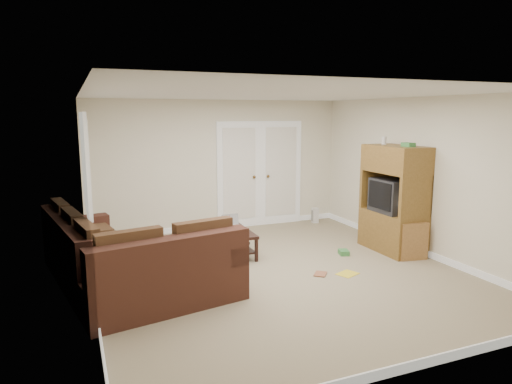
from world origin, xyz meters
name	(u,v)px	position (x,y,z in m)	size (l,w,h in m)	color
floor	(279,273)	(0.00, 0.00, 0.00)	(5.50, 5.50, 0.00)	gray
ceiling	(280,94)	(0.00, 0.00, 2.50)	(5.00, 5.50, 0.02)	silver
wall_left	(87,199)	(-2.50, 0.00, 1.25)	(0.02, 5.50, 2.50)	silver
wall_right	(422,177)	(2.50, 0.00, 1.25)	(0.02, 5.50, 2.50)	silver
wall_back	(219,165)	(0.00, 2.75, 1.25)	(5.00, 0.02, 2.50)	silver
wall_front	(420,234)	(0.00, -2.75, 1.25)	(5.00, 0.02, 2.50)	silver
baseboards	(279,269)	(0.00, 0.00, 0.05)	(5.00, 5.50, 0.10)	silver
french_doors	(260,175)	(0.85, 2.71, 1.04)	(1.80, 0.05, 2.13)	silver
window_left	(86,165)	(-2.46, 1.00, 1.55)	(0.05, 1.92, 1.42)	silver
sectional_sofa	(122,264)	(-2.13, 0.18, 0.35)	(2.42, 3.00, 0.89)	#422319
coffee_table	(234,241)	(-0.30, 1.05, 0.22)	(0.51, 0.99, 0.67)	black
tv_armoire	(394,198)	(2.20, 0.28, 0.88)	(0.60, 1.08, 1.86)	brown
side_cabinet	(408,235)	(2.20, -0.09, 0.34)	(0.52, 0.52, 0.96)	#9E6E3A
space_heater	(315,215)	(1.98, 2.45, 0.16)	(0.13, 0.10, 0.31)	silver
floor_magazine	(348,274)	(0.88, -0.42, 0.00)	(0.29, 0.23, 0.01)	yellow
floor_greenbox	(344,252)	(1.32, 0.36, 0.04)	(0.14, 0.19, 0.08)	#397E3D
floor_book	(315,273)	(0.45, -0.25, 0.01)	(0.16, 0.22, 0.02)	brown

